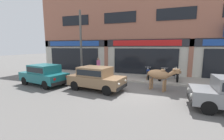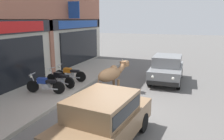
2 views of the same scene
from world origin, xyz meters
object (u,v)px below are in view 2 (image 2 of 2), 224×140
Objects in this scene: car_1 at (167,67)px; motorcycle_1 at (60,79)px; motorcycle_2 at (70,74)px; car_0 at (104,117)px; cow at (111,74)px; motorcycle_0 at (45,85)px.

car_1 is 5.76m from motorcycle_1.
motorcycle_2 is at bearing 112.72° from car_1.
motorcycle_1 is at bearing -177.78° from motorcycle_2.
car_0 is 5.48m from motorcycle_1.
cow reaches higher than car_0.
car_0 is at bearing -125.79° from motorcycle_0.
motorcycle_1 is 0.98× the size of motorcycle_2.
motorcycle_2 is at bearing 2.22° from motorcycle_1.
cow is 0.56× the size of car_1.
motorcycle_0 is at bearing 109.34° from cow.
motorcycle_0 is 1.01× the size of motorcycle_1.
car_0 is 2.11× the size of motorcycle_1.
car_0 is 2.08× the size of motorcycle_0.
cow is 2.76m from motorcycle_1.
car_1 is 5.31m from motorcycle_2.
cow reaches higher than motorcycle_1.
car_1 is 2.00× the size of motorcycle_2.
motorcycle_1 is (-3.09, 4.85, -0.28)m from car_1.
motorcycle_2 is (1.04, 0.04, 0.00)m from motorcycle_1.
motorcycle_2 is (2.14, -0.04, 0.00)m from motorcycle_0.
motorcycle_1 is at bearing 122.48° from car_1.
car_0 is at bearing 171.65° from car_1.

